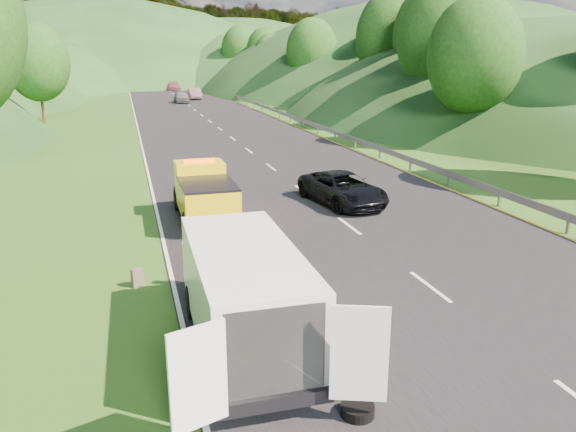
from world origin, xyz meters
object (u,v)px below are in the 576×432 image
object	(u,v)px
white_van	(243,290)
woman	(205,289)
passing_suv	(342,204)
tow_truck	(204,193)
worker	(311,369)
spare_tire	(357,416)
child	(219,302)
suitcase	(138,278)

from	to	relation	value
white_van	woman	size ratio (longest dim) A/B	4.16
woman	passing_suv	distance (m)	10.31
tow_truck	worker	bearing A→B (deg)	-87.34
white_van	spare_tire	distance (m)	3.64
tow_truck	child	xyz separation A→B (m)	(-0.69, -7.75, -1.10)
child	passing_suv	distance (m)	10.87
white_van	tow_truck	bearing A→B (deg)	87.78
child	worker	world-z (taller)	worker
worker	spare_tire	bearing A→B (deg)	-91.79
white_van	passing_suv	size ratio (longest dim) A/B	1.37
suitcase	tow_truck	bearing A→B (deg)	65.98
worker	tow_truck	bearing A→B (deg)	80.54
white_van	passing_suv	xyz separation A→B (m)	(6.60, 10.93, -1.34)
child	worker	distance (m)	4.00
child	spare_tire	xyz separation A→B (m)	(1.60, -5.50, 0.00)
white_van	passing_suv	world-z (taller)	white_van
child	white_van	bearing A→B (deg)	-39.17
white_van	suitcase	size ratio (longest dim) A/B	12.66
woman	passing_suv	xyz separation A→B (m)	(7.02, 7.54, 0.00)
white_van	woman	xyz separation A→B (m)	(-0.43, 3.39, -1.34)
white_van	suitcase	distance (m)	4.77
tow_truck	spare_tire	size ratio (longest dim) A/B	8.56
white_van	worker	distance (m)	2.21
passing_suv	worker	bearing A→B (deg)	-123.45
woman	passing_suv	size ratio (longest dim) A/B	0.33
worker	suitcase	distance (m)	6.38
passing_suv	child	bearing A→B (deg)	-137.94
child	passing_suv	xyz separation A→B (m)	(6.77, 8.50, 0.00)
woman	passing_suv	world-z (taller)	woman
white_van	passing_suv	distance (m)	12.84
white_van	child	size ratio (longest dim) A/B	6.49
tow_truck	white_van	world-z (taller)	white_van
white_van	spare_tire	xyz separation A→B (m)	(1.43, -3.07, -1.34)
woman	spare_tire	world-z (taller)	woman
worker	suitcase	world-z (taller)	worker
suitcase	passing_suv	distance (m)	11.14
worker	woman	bearing A→B (deg)	95.55
child	tow_truck	bearing A→B (deg)	131.65
woman	child	size ratio (longest dim) A/B	1.56
suitcase	spare_tire	bearing A→B (deg)	-63.13
white_van	suitcase	xyz separation A→B (m)	(-2.20, 4.09, -1.07)
woman	suitcase	bearing A→B (deg)	39.55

